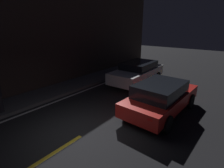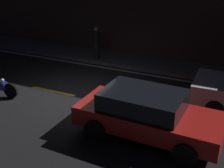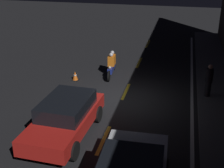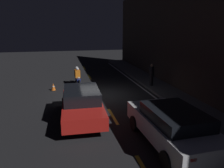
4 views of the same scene
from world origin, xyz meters
The scene contains 8 objects.
ground_plane centered at (0.00, 0.00, 0.00)m, with size 56.00×56.00×0.00m, color black.
raised_curb centered at (0.00, 4.44, 0.08)m, with size 28.00×1.88×0.15m.
lane_dash_c centered at (-1.00, 0.00, 0.00)m, with size 2.00×0.14×0.01m.
lane_dash_d centered at (3.50, 0.00, 0.00)m, with size 2.00×0.14×0.01m.
lane_dash_e centered at (8.00, 0.00, 0.00)m, with size 2.00×0.14×0.01m.
lane_solid_kerb centered at (0.00, 3.25, 0.00)m, with size 25.20×0.14×0.01m.
taxi_red centered at (3.43, -1.49, 0.78)m, with size 4.38×2.07×1.45m.
sedan_white centered at (6.55, 1.52, 0.78)m, with size 4.56×2.15×1.44m.
Camera 1 is at (-3.49, -4.16, 3.76)m, focal length 28.00 mm.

